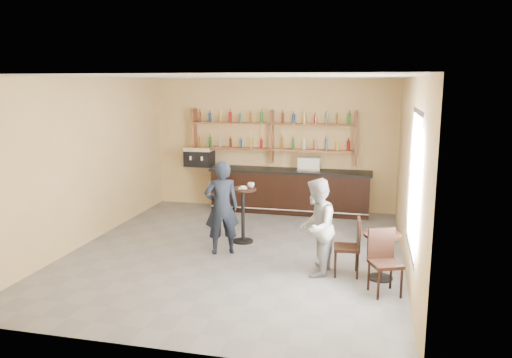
% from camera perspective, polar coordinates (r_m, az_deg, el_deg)
% --- Properties ---
extents(floor, '(7.00, 7.00, 0.00)m').
position_cam_1_polar(floor, '(9.37, -2.33, -8.39)').
color(floor, slate).
rests_on(floor, ground).
extents(ceiling, '(7.00, 7.00, 0.00)m').
position_cam_1_polar(ceiling, '(8.84, -2.49, 11.59)').
color(ceiling, white).
rests_on(ceiling, wall_back).
extents(wall_back, '(7.00, 0.00, 7.00)m').
position_cam_1_polar(wall_back, '(12.34, 1.95, 3.96)').
color(wall_back, '#DBB87C').
rests_on(wall_back, floor).
extents(wall_front, '(7.00, 0.00, 7.00)m').
position_cam_1_polar(wall_front, '(5.75, -11.80, -4.43)').
color(wall_front, '#DBB87C').
rests_on(wall_front, floor).
extents(wall_left, '(0.00, 7.00, 7.00)m').
position_cam_1_polar(wall_left, '(10.18, -18.92, 1.88)').
color(wall_left, '#DBB87C').
rests_on(wall_left, floor).
extents(wall_right, '(0.00, 7.00, 7.00)m').
position_cam_1_polar(wall_right, '(8.67, 17.08, 0.49)').
color(wall_right, '#DBB87C').
rests_on(wall_right, floor).
extents(window_pane, '(0.00, 2.00, 2.00)m').
position_cam_1_polar(window_pane, '(7.47, 17.66, -0.38)').
color(window_pane, white).
rests_on(window_pane, wall_right).
extents(window_frame, '(0.04, 1.70, 2.10)m').
position_cam_1_polar(window_frame, '(7.47, 17.61, -0.38)').
color(window_frame, black).
rests_on(window_frame, wall_right).
extents(shelf_unit, '(4.00, 0.26, 1.40)m').
position_cam_1_polar(shelf_unit, '(12.19, 1.84, 4.87)').
color(shelf_unit, brown).
rests_on(shelf_unit, wall_back).
extents(liquor_bottles, '(3.68, 0.10, 1.00)m').
position_cam_1_polar(liquor_bottles, '(12.17, 1.84, 5.67)').
color(liquor_bottles, '#8C5919').
rests_on(liquor_bottles, shelf_unit).
extents(bar_counter, '(3.87, 0.75, 1.05)m').
position_cam_1_polar(bar_counter, '(12.09, 3.90, -1.38)').
color(bar_counter, black).
rests_on(bar_counter, floor).
extents(espresso_machine, '(0.70, 0.47, 0.49)m').
position_cam_1_polar(espresso_machine, '(12.52, -6.49, 2.57)').
color(espresso_machine, black).
rests_on(espresso_machine, bar_counter).
extents(pastry_case, '(0.60, 0.51, 0.32)m').
position_cam_1_polar(pastry_case, '(11.90, 6.13, 1.73)').
color(pastry_case, silver).
rests_on(pastry_case, bar_counter).
extents(pedestal_table, '(0.56, 0.56, 1.08)m').
position_cam_1_polar(pedestal_table, '(9.81, -1.50, -4.18)').
color(pedestal_table, black).
rests_on(pedestal_table, floor).
extents(napkin, '(0.20, 0.20, 0.00)m').
position_cam_1_polar(napkin, '(9.68, -1.52, -1.08)').
color(napkin, white).
rests_on(napkin, pedestal_table).
extents(donut, '(0.13, 0.13, 0.05)m').
position_cam_1_polar(donut, '(9.66, -1.48, -0.95)').
color(donut, '#CC824A').
rests_on(donut, napkin).
extents(cup_pedestal, '(0.17, 0.17, 0.10)m').
position_cam_1_polar(cup_pedestal, '(9.73, -0.57, -0.71)').
color(cup_pedestal, white).
rests_on(cup_pedestal, pedestal_table).
extents(man_main, '(0.75, 0.64, 1.73)m').
position_cam_1_polar(man_main, '(9.12, -3.94, -3.28)').
color(man_main, black).
rests_on(man_main, floor).
extents(cafe_table, '(0.73, 0.73, 0.76)m').
position_cam_1_polar(cafe_table, '(8.29, 14.12, -8.56)').
color(cafe_table, black).
rests_on(cafe_table, floor).
extents(cup_cafe, '(0.11, 0.11, 0.08)m').
position_cam_1_polar(cup_cafe, '(8.17, 14.61, -5.80)').
color(cup_cafe, white).
rests_on(cup_cafe, cafe_table).
extents(chair_west, '(0.44, 0.44, 0.95)m').
position_cam_1_polar(chair_west, '(8.31, 10.32, -7.64)').
color(chair_west, black).
rests_on(chair_west, floor).
extents(chair_south, '(0.55, 0.55, 0.97)m').
position_cam_1_polar(chair_south, '(7.69, 14.59, -9.30)').
color(chair_south, black).
rests_on(chair_south, floor).
extents(patron_second, '(0.69, 0.84, 1.60)m').
position_cam_1_polar(patron_second, '(8.17, 6.89, -5.49)').
color(patron_second, '#95969A').
rests_on(patron_second, floor).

